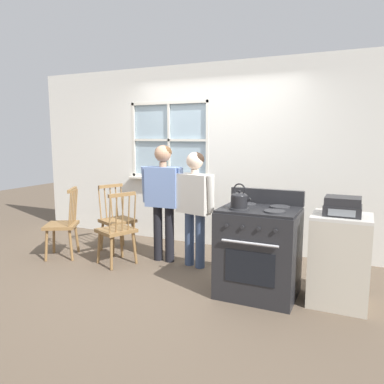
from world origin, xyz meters
TOP-DOWN VIEW (x-y plane):
  - ground_plane at (0.00, 0.00)m, footprint 16.00×16.00m
  - wall_back at (0.05, 1.40)m, footprint 6.40×0.16m
  - chair_by_window at (-1.19, 0.55)m, footprint 0.54×0.55m
  - chair_near_wall at (-0.84, 0.07)m, footprint 0.53×0.54m
  - chair_center_cluster at (-1.69, 0.00)m, footprint 0.55×0.56m
  - person_elderly_left at (-0.36, 0.44)m, footprint 0.60×0.24m
  - person_teen_center at (0.11, 0.42)m, footprint 0.61×0.31m
  - stove at (1.07, -0.09)m, footprint 0.79×0.68m
  - kettle at (0.89, -0.22)m, footprint 0.21×0.17m
  - potted_plant at (-0.88, 1.31)m, footprint 0.15×0.15m
  - side_counter at (1.84, 0.03)m, footprint 0.55×0.50m
  - stereo at (1.84, 0.01)m, footprint 0.34×0.29m

SIDE VIEW (x-z plane):
  - ground_plane at x=0.00m, z-range 0.00..0.00m
  - chair_by_window at x=-1.19m, z-range -0.03..0.92m
  - chair_near_wall at x=-0.84m, z-range -0.03..0.92m
  - chair_center_cluster at x=-1.69m, z-range -0.03..0.92m
  - side_counter at x=1.84m, z-range 0.00..0.90m
  - stove at x=1.07m, z-range -0.07..1.01m
  - person_teen_center at x=0.11m, z-range 0.16..1.62m
  - person_elderly_left at x=-0.36m, z-range 0.18..1.71m
  - stereo at x=1.84m, z-range 0.90..1.08m
  - kettle at x=0.89m, z-range 0.90..1.15m
  - potted_plant at x=-0.88m, z-range 0.95..1.21m
  - wall_back at x=0.05m, z-range -0.02..2.68m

